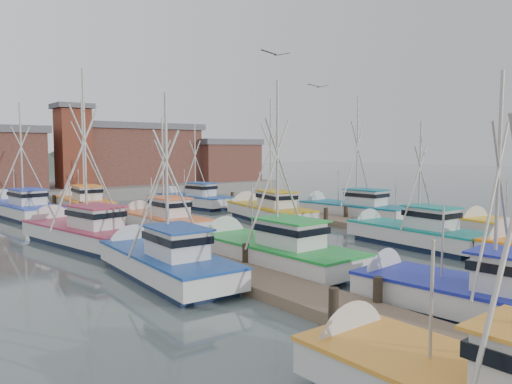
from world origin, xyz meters
TOP-DOWN VIEW (x-y plane):
  - ground at (0.00, 0.00)m, footprint 260.00×260.00m
  - dock_left at (-7.00, 4.04)m, footprint 2.30×46.00m
  - dock_right at (7.00, 4.04)m, footprint 2.30×46.00m
  - quay at (0.00, 37.00)m, footprint 44.00×16.00m
  - shed_center at (6.00, 37.00)m, footprint 14.84×9.54m
  - shed_right at (17.00, 34.00)m, footprint 8.48×6.36m
  - lookout_tower at (-2.00, 33.00)m, footprint 3.60×3.60m
  - boat_0 at (-4.16, -11.05)m, footprint 3.63×8.84m
  - boat_4 at (-4.61, -1.67)m, footprint 3.61×9.26m
  - boat_5 at (4.33, -2.80)m, footprint 2.96×8.31m
  - boat_6 at (-9.34, -0.71)m, footprint 3.36×8.75m
  - boat_8 at (-4.19, 9.73)m, footprint 3.14×8.37m
  - boat_9 at (4.29, 9.43)m, footprint 4.40×9.55m
  - boat_10 at (-9.60, 8.30)m, footprint 4.56×9.88m
  - boat_11 at (9.90, 6.45)m, footprint 3.94×9.26m
  - boat_12 at (-4.68, 22.71)m, footprint 3.99×9.33m
  - boat_13 at (4.00, 19.75)m, footprint 3.71×8.56m
  - boat_14 at (-9.61, 22.13)m, footprint 4.10×9.92m
  - gull_near at (-3.91, -1.44)m, footprint 1.55×0.65m
  - gull_far at (3.93, 3.77)m, footprint 1.51×0.66m

SIDE VIEW (x-z plane):
  - ground at x=0.00m, z-range 0.00..0.00m
  - dock_left at x=-7.00m, z-range -0.54..0.96m
  - dock_right at x=7.00m, z-range -0.54..0.96m
  - quay at x=0.00m, z-range 0.00..1.20m
  - boat_5 at x=4.33m, z-range -2.96..4.31m
  - boat_8 at x=-4.19m, z-range -3.20..4.56m
  - boat_13 at x=4.00m, z-range -3.31..4.67m
  - boat_0 at x=-4.16m, z-range -3.40..4.76m
  - boat_6 at x=-9.34m, z-range -3.36..4.72m
  - boat_4 at x=-4.61m, z-range -3.78..5.14m
  - boat_9 at x=4.29m, z-range -4.09..5.46m
  - boat_14 at x=-9.61m, z-range -4.04..5.41m
  - boat_12 at x=-4.68m, z-range -4.33..5.70m
  - boat_11 at x=9.90m, z-range -4.21..5.58m
  - boat_10 at x=-9.60m, z-range -4.43..5.81m
  - shed_right at x=17.00m, z-range 1.24..6.44m
  - shed_center at x=6.00m, z-range 1.24..8.14m
  - lookout_tower at x=-2.00m, z-range 1.30..9.80m
  - gull_far at x=3.93m, z-range 8.98..9.22m
  - gull_near at x=-3.91m, z-range 9.32..9.56m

